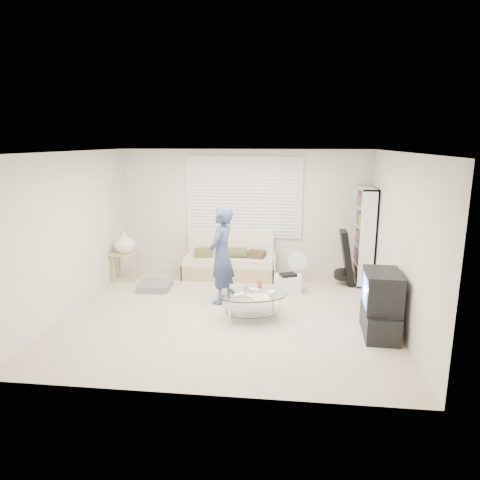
# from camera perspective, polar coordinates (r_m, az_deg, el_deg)

# --- Properties ---
(ground) EXTENTS (5.00, 5.00, 0.00)m
(ground) POSITION_cam_1_polar(r_m,az_deg,el_deg) (6.86, -1.46, -9.70)
(ground) COLOR #B9A790
(ground) RESTS_ON ground
(room_shell) EXTENTS (5.02, 4.52, 2.51)m
(room_shell) POSITION_cam_1_polar(r_m,az_deg,el_deg) (6.87, -0.99, 4.50)
(room_shell) COLOR silver
(room_shell) RESTS_ON ground
(window_blinds) EXTENTS (2.32, 0.08, 1.62)m
(window_blinds) POSITION_cam_1_polar(r_m,az_deg,el_deg) (8.58, 0.51, 5.67)
(window_blinds) COLOR silver
(window_blinds) RESTS_ON ground
(futon_sofa) EXTENTS (1.86, 0.75, 0.91)m
(futon_sofa) POSITION_cam_1_polar(r_m,az_deg,el_deg) (8.54, -1.43, -2.95)
(futon_sofa) COLOR tan
(futon_sofa) RESTS_ON ground
(grey_floor_pillow) EXTENTS (0.57, 0.57, 0.12)m
(grey_floor_pillow) POSITION_cam_1_polar(r_m,az_deg,el_deg) (8.03, -11.23, -6.02)
(grey_floor_pillow) COLOR slate
(grey_floor_pillow) RESTS_ON ground
(side_table) EXTENTS (0.49, 0.39, 0.96)m
(side_table) POSITION_cam_1_polar(r_m,az_deg,el_deg) (8.51, -15.10, -0.55)
(side_table) COLOR tan
(side_table) RESTS_ON ground
(bookshelf) EXTENTS (0.29, 0.77, 1.82)m
(bookshelf) POSITION_cam_1_polar(r_m,az_deg,el_deg) (8.37, 16.22, 0.51)
(bookshelf) COLOR white
(bookshelf) RESTS_ON ground
(guitar_case) EXTENTS (0.37, 0.38, 1.03)m
(guitar_case) POSITION_cam_1_polar(r_m,az_deg,el_deg) (8.25, 13.96, -2.78)
(guitar_case) COLOR black
(guitar_case) RESTS_ON ground
(floor_fan) EXTENTS (0.39, 0.25, 0.63)m
(floor_fan) POSITION_cam_1_polar(r_m,az_deg,el_deg) (8.22, 7.70, -3.20)
(floor_fan) COLOR white
(floor_fan) RESTS_ON ground
(storage_bin) EXTENTS (0.49, 0.35, 0.34)m
(storage_bin) POSITION_cam_1_polar(r_m,az_deg,el_deg) (7.77, 6.40, -5.77)
(storage_bin) COLOR white
(storage_bin) RESTS_ON ground
(tv_unit) EXTENTS (0.50, 0.86, 0.92)m
(tv_unit) POSITION_cam_1_polar(r_m,az_deg,el_deg) (6.29, 18.27, -8.16)
(tv_unit) COLOR black
(tv_unit) RESTS_ON ground
(coffee_table) EXTENTS (1.24, 0.97, 0.53)m
(coffee_table) POSITION_cam_1_polar(r_m,az_deg,el_deg) (6.53, 1.71, -7.78)
(coffee_table) COLOR silver
(coffee_table) RESTS_ON ground
(standing_person) EXTENTS (0.54, 0.68, 1.62)m
(standing_person) POSITION_cam_1_polar(r_m,az_deg,el_deg) (7.07, -2.46, -2.05)
(standing_person) COLOR navy
(standing_person) RESTS_ON ground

